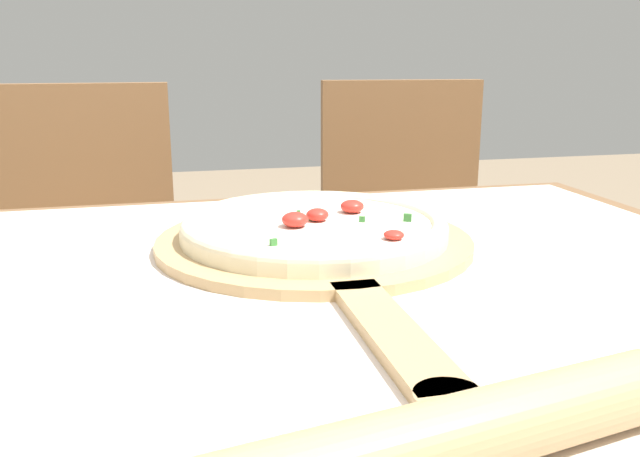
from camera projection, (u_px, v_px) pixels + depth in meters
name	position (u px, v px, depth m)	size (l,w,h in m)	color
dining_table	(318.00, 393.00, 0.71)	(1.12, 0.91, 0.74)	brown
towel_cloth	(318.00, 287.00, 0.68)	(1.04, 0.83, 0.00)	silver
pizza_peel	(319.00, 247.00, 0.79)	(0.38, 0.61, 0.01)	tan
pizza	(314.00, 226.00, 0.81)	(0.32, 0.32, 0.04)	beige
rolling_pin	(434.00, 442.00, 0.37)	(0.41, 0.11, 0.05)	tan
chair_left	(86.00, 268.00, 1.42)	(0.40, 0.40, 0.90)	brown
chair_right	(407.00, 246.00, 1.59)	(0.44, 0.44, 0.90)	brown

